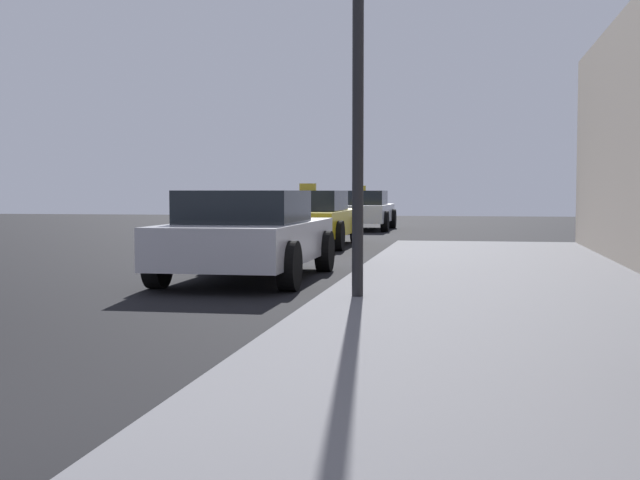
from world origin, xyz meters
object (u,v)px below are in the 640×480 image
at_px(car_white, 361,210).
at_px(street_lamp, 358,23).
at_px(car_silver, 248,234).
at_px(car_yellow, 309,218).

bearing_deg(car_white, street_lamp, -82.85).
xyz_separation_m(street_lamp, car_silver, (-1.95, 2.84, -2.37)).
bearing_deg(car_silver, street_lamp, -55.58).
relative_size(car_yellow, car_white, 1.11).
distance_m(car_silver, car_yellow, 7.32).
distance_m(street_lamp, car_yellow, 10.69).
height_order(car_yellow, car_white, same).
xyz_separation_m(car_silver, car_yellow, (-0.49, 7.30, 0.00)).
bearing_deg(car_white, car_yellow, -90.72).
bearing_deg(car_yellow, car_silver, -86.18).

